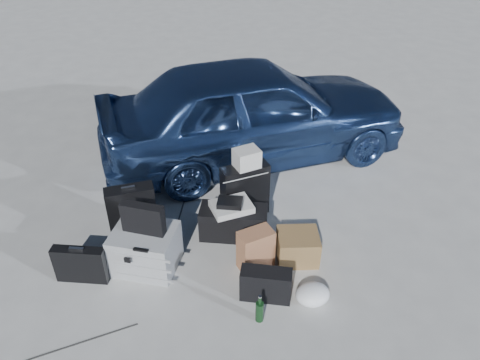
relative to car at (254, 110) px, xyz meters
name	(u,v)px	position (x,y,z in m)	size (l,w,h in m)	color
ground	(213,298)	(-0.65, -2.44, -0.66)	(60.00, 60.00, 0.00)	#BBBCB6
car	(254,110)	(0.00, 0.00, 0.00)	(1.56, 3.89, 1.32)	#304C84
pelican_case	(146,249)	(-1.27, -1.97, -0.45)	(0.58, 0.48, 0.42)	#999C9E
laptop_bag	(143,219)	(-1.25, -1.96, -0.09)	(0.40, 0.10, 0.30)	black
briefcase	(81,265)	(-1.86, -2.10, -0.47)	(0.49, 0.11, 0.38)	black
suitcase_left	(132,213)	(-1.42, -1.53, -0.35)	(0.48, 0.17, 0.62)	black
suitcase_right	(245,191)	(-0.24, -1.24, -0.35)	(0.51, 0.19, 0.62)	black
white_carton	(247,158)	(-0.22, -1.23, 0.06)	(0.25, 0.20, 0.20)	beige
duffel_bag	(233,222)	(-0.40, -1.60, -0.49)	(0.69, 0.30, 0.34)	black
flat_box_white	(231,207)	(-0.41, -1.60, -0.28)	(0.40, 0.30, 0.07)	beige
flat_box_black	(230,203)	(-0.43, -1.61, -0.22)	(0.25, 0.18, 0.05)	black
kraft_bag	(256,250)	(-0.22, -2.08, -0.45)	(0.32, 0.19, 0.43)	#A36947
cardboard_box	(298,247)	(0.20, -2.00, -0.51)	(0.39, 0.35, 0.30)	brown
plastic_bag	(312,294)	(0.23, -2.56, -0.58)	(0.31, 0.27, 0.17)	white
messenger_bag	(266,284)	(-0.18, -2.47, -0.50)	(0.45, 0.17, 0.32)	black
green_bottle	(260,309)	(-0.26, -2.72, -0.52)	(0.07, 0.07, 0.28)	black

